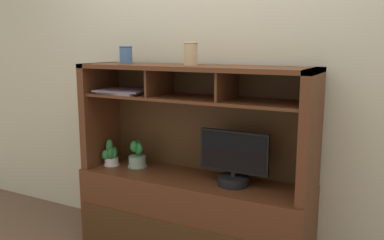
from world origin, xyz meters
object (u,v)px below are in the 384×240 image
at_px(potted_orchid, 137,156).
at_px(magazine_stack_left, 123,91).
at_px(ceramic_vase, 191,54).
at_px(potted_fern, 111,155).
at_px(accent_vase, 126,55).
at_px(tv_monitor, 234,163).
at_px(media_console, 192,199).

distance_m(potted_orchid, magazine_stack_left, 0.51).
height_order(magazine_stack_left, ceramic_vase, ceramic_vase).
height_order(potted_fern, accent_vase, accent_vase).
bearing_deg(potted_orchid, accent_vase, -144.22).
bearing_deg(potted_orchid, ceramic_vase, -5.64).
height_order(tv_monitor, accent_vase, accent_vase).
xyz_separation_m(media_console, ceramic_vase, (0.00, -0.02, 1.03)).
bearing_deg(tv_monitor, accent_vase, 179.51).
distance_m(tv_monitor, ceramic_vase, 0.78).
bearing_deg(potted_orchid, media_console, -2.84).
bearing_deg(magazine_stack_left, tv_monitor, 2.68).
bearing_deg(potted_fern, magazine_stack_left, -6.52).
bearing_deg(magazine_stack_left, potted_orchid, 60.88).
relative_size(potted_orchid, ceramic_vase, 1.34).
xyz_separation_m(potted_fern, accent_vase, (0.15, 0.03, 0.77)).
bearing_deg(tv_monitor, ceramic_vase, -179.20).
xyz_separation_m(magazine_stack_left, accent_vase, (-0.00, 0.05, 0.26)).
distance_m(potted_orchid, ceramic_vase, 0.92).
xyz_separation_m(tv_monitor, accent_vase, (-0.86, 0.01, 0.69)).
height_order(media_console, tv_monitor, media_console).
relative_size(media_console, ceramic_vase, 10.82).
xyz_separation_m(tv_monitor, potted_fern, (-1.01, -0.02, -0.07)).
bearing_deg(potted_orchid, tv_monitor, -3.11).
bearing_deg(ceramic_vase, potted_fern, -178.50).
bearing_deg(tv_monitor, potted_fern, -178.72).
bearing_deg(potted_fern, ceramic_vase, 1.50).
distance_m(media_console, potted_fern, 0.73).
relative_size(tv_monitor, accent_vase, 3.70).
xyz_separation_m(potted_fern, ceramic_vase, (0.69, 0.02, 0.78)).
bearing_deg(media_console, ceramic_vase, -90.00).
height_order(tv_monitor, potted_fern, tv_monitor).
xyz_separation_m(media_console, potted_orchid, (-0.49, 0.02, 0.24)).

